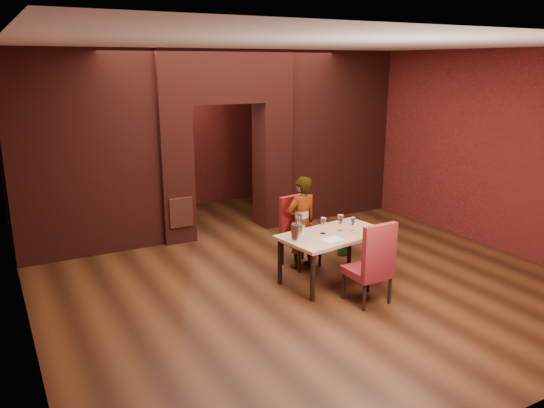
{
  "coord_description": "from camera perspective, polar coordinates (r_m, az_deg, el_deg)",
  "views": [
    {
      "loc": [
        -3.74,
        -6.49,
        2.97
      ],
      "look_at": [
        -0.15,
        0.0,
        0.99
      ],
      "focal_mm": 35.0,
      "sensor_mm": 36.0,
      "label": 1
    }
  ],
  "objects": [
    {
      "name": "pillar_left",
      "position": [
        9.12,
        -10.52,
        3.16
      ],
      "size": [
        0.55,
        0.55,
        2.3
      ],
      "primitive_type": "cube",
      "color": "maroon",
      "rests_on": "ground"
    },
    {
      "name": "wing_wall_left",
      "position": [
        8.71,
        -19.53,
        5.02
      ],
      "size": [
        2.28,
        0.35,
        3.2
      ],
      "primitive_type": "cube",
      "color": "maroon",
      "rests_on": "ground"
    },
    {
      "name": "lintel",
      "position": [
        9.28,
        -5.29,
        13.51
      ],
      "size": [
        2.45,
        0.55,
        0.9
      ],
      "primitive_type": "cube",
      "color": "maroon",
      "rests_on": "ground"
    },
    {
      "name": "wall_back",
      "position": [
        11.22,
        -9.31,
        7.73
      ],
      "size": [
        7.0,
        0.04,
        3.2
      ],
      "primitive_type": "cube",
      "color": "maroon",
      "rests_on": "ground"
    },
    {
      "name": "water_bottle",
      "position": [
        7.25,
        2.98,
        -2.15
      ],
      "size": [
        0.07,
        0.07,
        0.3
      ],
      "primitive_type": "cylinder",
      "color": "white",
      "rests_on": "dining_table"
    },
    {
      "name": "wing_wall_right",
      "position": [
        10.54,
        6.8,
        7.36
      ],
      "size": [
        2.28,
        0.35,
        3.2
      ],
      "primitive_type": "cube",
      "color": "maroon",
      "rests_on": "ground"
    },
    {
      "name": "rear_door_frame",
      "position": [
        11.08,
        -10.96,
        4.68
      ],
      "size": [
        1.02,
        0.04,
        2.22
      ],
      "primitive_type": "cube",
      "color": "black",
      "rests_on": "ground"
    },
    {
      "name": "tasting_sheet",
      "position": [
        7.1,
        6.55,
        -3.83
      ],
      "size": [
        0.3,
        0.24,
        0.0
      ],
      "primitive_type": "cube",
      "rotation": [
        0.0,
        0.0,
        0.17
      ],
      "color": "silver",
      "rests_on": "dining_table"
    },
    {
      "name": "wall_front",
      "position": [
        4.69,
        26.2,
        -3.65
      ],
      "size": [
        7.0,
        0.04,
        3.2
      ],
      "primitive_type": "cube",
      "color": "maroon",
      "rests_on": "ground"
    },
    {
      "name": "pillar_right",
      "position": [
        9.87,
        0.0,
        4.3
      ],
      "size": [
        0.55,
        0.55,
        2.3
      ],
      "primitive_type": "cube",
      "color": "maroon",
      "rests_on": "ground"
    },
    {
      "name": "vent_panel",
      "position": [
        8.99,
        -9.74,
        -0.91
      ],
      "size": [
        0.4,
        0.03,
        0.5
      ],
      "primitive_type": "cube",
      "color": "#98422C",
      "rests_on": "ground"
    },
    {
      "name": "floor",
      "position": [
        8.06,
        0.97,
        -6.71
      ],
      "size": [
        8.0,
        8.0,
        0.0
      ],
      "primitive_type": "plane",
      "color": "#422110",
      "rests_on": "ground"
    },
    {
      "name": "dining_table",
      "position": [
        7.49,
        6.56,
        -5.66
      ],
      "size": [
        1.59,
        1.03,
        0.7
      ],
      "primitive_type": "cube",
      "rotation": [
        0.0,
        0.0,
        0.14
      ],
      "color": "tan",
      "rests_on": "ground"
    },
    {
      "name": "chair_near",
      "position": [
        6.85,
        10.25,
        -6.1
      ],
      "size": [
        0.5,
        0.5,
        1.08
      ],
      "primitive_type": "cube",
      "rotation": [
        0.0,
        0.0,
        3.16
      ],
      "color": "maroon",
      "rests_on": "ground"
    },
    {
      "name": "chair_far",
      "position": [
        7.93,
        3.18,
        -3.05
      ],
      "size": [
        0.54,
        0.54,
        1.05
      ],
      "primitive_type": "cube",
      "rotation": [
        0.0,
        0.0,
        0.14
      ],
      "color": "maroon",
      "rests_on": "ground"
    },
    {
      "name": "person_seated",
      "position": [
        7.82,
        3.19,
        -2.0
      ],
      "size": [
        0.53,
        0.38,
        1.39
      ],
      "primitive_type": "imported",
      "rotation": [
        0.0,
        0.0,
        3.23
      ],
      "color": "silver",
      "rests_on": "ground"
    },
    {
      "name": "wine_glass_a",
      "position": [
        7.31,
        5.51,
        -2.34
      ],
      "size": [
        0.09,
        0.09,
        0.23
      ],
      "primitive_type": null,
      "color": "white",
      "rests_on": "dining_table"
    },
    {
      "name": "wall_left",
      "position": [
        6.64,
        -26.2,
        1.45
      ],
      "size": [
        0.04,
        8.0,
        3.2
      ],
      "primitive_type": "cube",
      "color": "maroon",
      "rests_on": "ground"
    },
    {
      "name": "wine_bucket",
      "position": [
        7.0,
        2.78,
        -3.06
      ],
      "size": [
        0.18,
        0.18,
        0.23
      ],
      "primitive_type": "cylinder",
      "color": "silver",
      "rests_on": "dining_table"
    },
    {
      "name": "potted_plant",
      "position": [
        8.56,
        7.64,
        -4.0
      ],
      "size": [
        0.5,
        0.49,
        0.42
      ],
      "primitive_type": "imported",
      "rotation": [
        0.0,
        0.0,
        0.64
      ],
      "color": "#20641B",
      "rests_on": "ground"
    },
    {
      "name": "wall_right",
      "position": [
        9.82,
        19.14,
        6.09
      ],
      "size": [
        0.04,
        8.0,
        3.2
      ],
      "primitive_type": "cube",
      "color": "maroon",
      "rests_on": "ground"
    },
    {
      "name": "wine_glass_c",
      "position": [
        7.48,
        8.67,
        -2.16
      ],
      "size": [
        0.08,
        0.08,
        0.2
      ],
      "primitive_type": null,
      "color": "white",
      "rests_on": "dining_table"
    },
    {
      "name": "rear_door",
      "position": [
        11.12,
        -11.02,
        4.71
      ],
      "size": [
        0.9,
        0.08,
        2.1
      ],
      "primitive_type": "cube",
      "color": "black",
      "rests_on": "ground"
    },
    {
      "name": "wine_glass_b",
      "position": [
        7.45,
        7.38,
        -2.03
      ],
      "size": [
        0.09,
        0.09,
        0.23
      ],
      "primitive_type": null,
      "color": "white",
      "rests_on": "dining_table"
    },
    {
      "name": "ceiling",
      "position": [
        7.49,
        1.08,
        16.68
      ],
      "size": [
        7.0,
        8.0,
        0.04
      ],
      "primitive_type": "cube",
      "color": "silver",
      "rests_on": "ground"
    }
  ]
}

